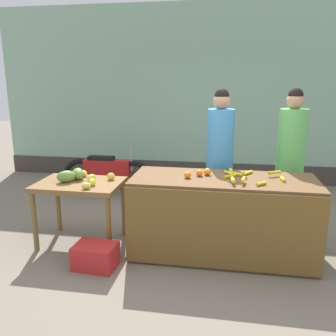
% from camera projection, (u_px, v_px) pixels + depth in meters
% --- Properties ---
extents(ground_plane, '(24.00, 24.00, 0.00)m').
position_uv_depth(ground_plane, '(191.00, 250.00, 4.15)').
color(ground_plane, '#756B5B').
extents(market_wall_back, '(8.44, 0.23, 3.36)m').
position_uv_depth(market_wall_back, '(209.00, 97.00, 6.79)').
color(market_wall_back, '#8CB299').
rests_on(market_wall_back, ground).
extents(fruit_stall_counter, '(2.03, 0.82, 0.91)m').
position_uv_depth(fruit_stall_counter, '(222.00, 217.00, 3.97)').
color(fruit_stall_counter, brown).
rests_on(fruit_stall_counter, ground).
extents(side_table_wooden, '(1.00, 0.69, 0.77)m').
position_uv_depth(side_table_wooden, '(80.00, 191.00, 4.21)').
color(side_table_wooden, brown).
rests_on(side_table_wooden, ground).
extents(banana_bunch_pile, '(0.66, 0.64, 0.07)m').
position_uv_depth(banana_bunch_pile, '(247.00, 176.00, 3.87)').
color(banana_bunch_pile, yellow).
rests_on(banana_bunch_pile, fruit_stall_counter).
extents(orange_pile, '(0.29, 0.24, 0.08)m').
position_uv_depth(orange_pile, '(198.00, 173.00, 3.93)').
color(orange_pile, orange).
rests_on(orange_pile, fruit_stall_counter).
extents(mango_papaya_pile, '(0.68, 0.60, 0.14)m').
position_uv_depth(mango_papaya_pile, '(77.00, 176.00, 4.22)').
color(mango_papaya_pile, yellow).
rests_on(mango_papaya_pile, side_table_wooden).
extents(vendor_woman_blue_shirt, '(0.34, 0.34, 1.86)m').
position_uv_depth(vendor_woman_blue_shirt, '(219.00, 162.00, 4.49)').
color(vendor_woman_blue_shirt, '#33333D').
rests_on(vendor_woman_blue_shirt, ground).
extents(vendor_woman_green_shirt, '(0.34, 0.34, 1.87)m').
position_uv_depth(vendor_woman_green_shirt, '(290.00, 163.00, 4.43)').
color(vendor_woman_green_shirt, '#33333D').
rests_on(vendor_woman_green_shirt, ground).
extents(parked_motorcycle, '(1.60, 0.18, 0.88)m').
position_uv_depth(parked_motorcycle, '(107.00, 174.00, 5.99)').
color(parked_motorcycle, black).
rests_on(parked_motorcycle, ground).
extents(produce_crate, '(0.46, 0.35, 0.26)m').
position_uv_depth(produce_crate, '(96.00, 256.00, 3.76)').
color(produce_crate, red).
rests_on(produce_crate, ground).
extents(produce_sack, '(0.45, 0.47, 0.53)m').
position_uv_depth(produce_sack, '(155.00, 202.00, 4.99)').
color(produce_sack, maroon).
rests_on(produce_sack, ground).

